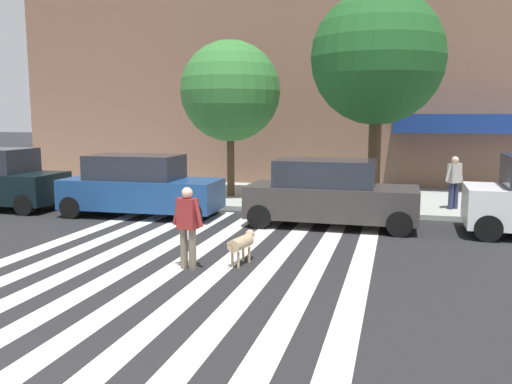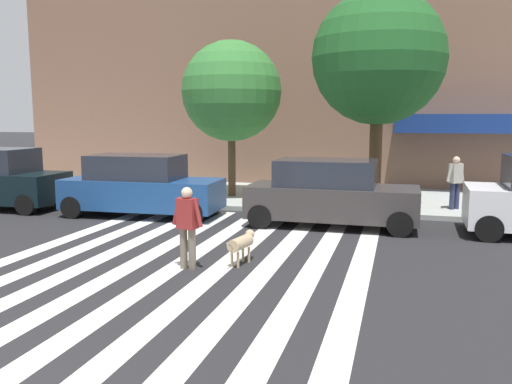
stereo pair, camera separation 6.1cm
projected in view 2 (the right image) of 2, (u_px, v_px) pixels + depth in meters
ground_plane at (151, 265)px, 10.77m from camera, size 160.00×160.00×0.00m
sidewalk_far at (266, 196)px, 19.75m from camera, size 80.00×6.00×0.15m
crosswalk_stripes at (176, 267)px, 10.63m from camera, size 7.65×12.24×0.01m
parked_car_behind_first at (141, 186)px, 15.98m from camera, size 4.81×2.03×1.86m
parked_car_third_in_line at (330, 194)px, 14.47m from camera, size 4.62×1.95×1.84m
street_tree_nearest at (231, 91)px, 18.70m from camera, size 3.55×3.55×5.52m
street_tree_middle at (378, 58)px, 16.23m from camera, size 4.12×4.12×6.71m
pedestrian_dog_walker at (187, 223)px, 10.35m from camera, size 0.71×0.31×1.64m
dog_on_leash at (242, 243)px, 10.78m from camera, size 0.39×1.07×0.65m
pedestrian_bystander at (455, 180)px, 16.30m from camera, size 0.60×0.52×1.64m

